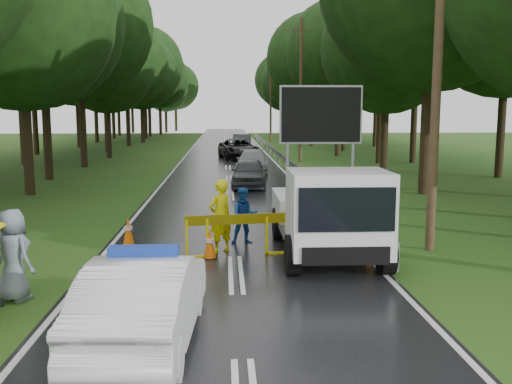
{
  "coord_description": "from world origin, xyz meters",
  "views": [
    {
      "loc": [
        -0.25,
        -12.51,
        3.69
      ],
      "look_at": [
        0.68,
        4.05,
        1.3
      ],
      "focal_mm": 40.0,
      "sensor_mm": 36.0,
      "label": 1
    }
  ],
  "objects": [
    {
      "name": "cone_left_mid",
      "position": [
        -2.89,
        3.0,
        0.39
      ],
      "size": [
        0.38,
        0.38,
        0.79
      ],
      "color": "black",
      "rests_on": "ground"
    },
    {
      "name": "queue_car_second",
      "position": [
        1.43,
        21.11,
        0.66
      ],
      "size": [
        2.12,
        4.63,
        1.31
      ],
      "primitive_type": "imported",
      "rotation": [
        0.0,
        0.0,
        -0.06
      ],
      "color": "#97999E",
      "rests_on": "ground"
    },
    {
      "name": "ground",
      "position": [
        0.0,
        0.0,
        0.0
      ],
      "size": [
        160.0,
        160.0,
        0.0
      ],
      "primitive_type": "plane",
      "color": "#1C4B15",
      "rests_on": "ground"
    },
    {
      "name": "cone_right",
      "position": [
        3.41,
        1.5,
        0.36
      ],
      "size": [
        0.35,
        0.35,
        0.75
      ],
      "color": "black",
      "rests_on": "ground"
    },
    {
      "name": "queue_car_third",
      "position": [
        0.85,
        30.7,
        0.77
      ],
      "size": [
        3.28,
        5.82,
        1.54
      ],
      "primitive_type": "imported",
      "rotation": [
        0.0,
        0.0,
        0.14
      ],
      "color": "black",
      "rests_on": "ground"
    },
    {
      "name": "officer",
      "position": [
        -0.36,
        2.0,
        0.96
      ],
      "size": [
        0.84,
        0.8,
        1.93
      ],
      "primitive_type": "imported",
      "rotation": [
        0.0,
        0.0,
        3.84
      ],
      "color": "yellow",
      "rests_on": "ground"
    },
    {
      "name": "guardrail",
      "position": [
        3.7,
        29.67,
        0.55
      ],
      "size": [
        0.12,
        60.06,
        0.7
      ],
      "color": "gray",
      "rests_on": "ground"
    },
    {
      "name": "cone_far",
      "position": [
        1.4,
        3.37,
        0.38
      ],
      "size": [
        0.37,
        0.37,
        0.79
      ],
      "color": "black",
      "rests_on": "ground"
    },
    {
      "name": "utility_pole_far",
      "position": [
        5.2,
        54.0,
        5.06
      ],
      "size": [
        1.4,
        0.24,
        10.0
      ],
      "color": "#4B2F23",
      "rests_on": "ground"
    },
    {
      "name": "queue_car_first",
      "position": [
        0.95,
        14.7,
        0.68
      ],
      "size": [
        1.9,
        4.12,
        1.37
      ],
      "primitive_type": "imported",
      "rotation": [
        0.0,
        0.0,
        -0.07
      ],
      "color": "#3D3F44",
      "rests_on": "ground"
    },
    {
      "name": "bystander_right",
      "position": [
        -4.34,
        -1.5,
        0.91
      ],
      "size": [
        1.05,
        0.98,
        1.81
      ],
      "primitive_type": "imported",
      "rotation": [
        0.0,
        0.0,
        2.52
      ],
      "color": "slate",
      "rests_on": "ground"
    },
    {
      "name": "cone_near_left",
      "position": [
        -2.5,
        -1.05,
        0.37
      ],
      "size": [
        0.36,
        0.36,
        0.76
      ],
      "color": "black",
      "rests_on": "ground"
    },
    {
      "name": "civilian",
      "position": [
        0.31,
        3.0,
        0.79
      ],
      "size": [
        0.82,
        0.67,
        1.57
      ],
      "primitive_type": "imported",
      "rotation": [
        0.0,
        0.0,
        0.11
      ],
      "color": "#17499A",
      "rests_on": "ground"
    },
    {
      "name": "queue_car_fourth",
      "position": [
        1.37,
        38.91,
        0.76
      ],
      "size": [
        1.89,
        4.71,
        1.52
      ],
      "primitive_type": "imported",
      "rotation": [
        0.0,
        0.0,
        -0.06
      ],
      "color": "#3B3E42",
      "rests_on": "ground"
    },
    {
      "name": "utility_pole_mid",
      "position": [
        5.2,
        28.0,
        5.06
      ],
      "size": [
        1.4,
        0.24,
        10.0
      ],
      "color": "#4B2F23",
      "rests_on": "ground"
    },
    {
      "name": "barrier",
      "position": [
        0.07,
        1.58,
        0.82
      ],
      "size": [
        2.62,
        0.41,
        1.09
      ],
      "rotation": [
        0.0,
        0.0,
        0.14
      ],
      "color": "yellow",
      "rests_on": "ground"
    },
    {
      "name": "utility_pole_near",
      "position": [
        5.2,
        2.0,
        5.06
      ],
      "size": [
        1.4,
        0.24,
        10.0
      ],
      "color": "#4B2F23",
      "rests_on": "ground"
    },
    {
      "name": "road",
      "position": [
        0.0,
        30.0,
        0.01
      ],
      "size": [
        7.0,
        140.0,
        0.02
      ],
      "primitive_type": "cube",
      "color": "black",
      "rests_on": "ground"
    },
    {
      "name": "cone_center",
      "position": [
        -0.62,
        1.41,
        0.38
      ],
      "size": [
        0.37,
        0.37,
        0.79
      ],
      "color": "black",
      "rests_on": "ground"
    },
    {
      "name": "work_truck",
      "position": [
        2.34,
        1.36,
        1.16
      ],
      "size": [
        2.46,
        5.41,
        4.29
      ],
      "rotation": [
        0.0,
        0.0,
        -0.01
      ],
      "color": "gray",
      "rests_on": "ground"
    },
    {
      "name": "police_sedan",
      "position": [
        -1.51,
        -3.77,
        0.72
      ],
      "size": [
        1.77,
        4.44,
        1.58
      ],
      "rotation": [
        0.0,
        0.0,
        3.08
      ],
      "color": "white",
      "rests_on": "ground"
    }
  ]
}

